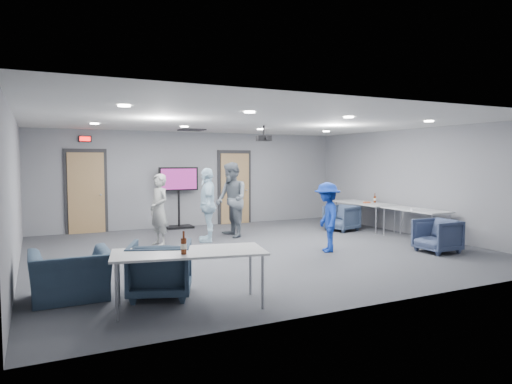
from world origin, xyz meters
name	(u,v)px	position (x,y,z in m)	size (l,w,h in m)	color
floor	(256,250)	(0.00, 0.00, 0.00)	(9.00, 9.00, 0.00)	#3D3F45
ceiling	(256,122)	(0.00, 0.00, 2.70)	(9.00, 9.00, 0.00)	silver
wall_back	(196,179)	(0.00, 4.00, 1.35)	(9.00, 0.02, 2.70)	slate
wall_front	(389,202)	(0.00, -4.00, 1.35)	(9.00, 0.02, 2.70)	slate
wall_left	(15,193)	(-4.50, 0.00, 1.35)	(0.02, 8.00, 2.70)	slate
wall_right	(416,182)	(4.50, 0.00, 1.35)	(0.02, 8.00, 2.70)	slate
door_left	(86,192)	(-3.00, 3.95, 1.07)	(1.06, 0.17, 2.24)	black
door_right	(235,188)	(1.20, 3.95, 1.07)	(1.06, 0.17, 2.24)	black
exit_sign	(85,139)	(-3.00, 3.93, 2.45)	(0.32, 0.08, 0.16)	black
hvac_diffuser	(192,130)	(-0.50, 2.80, 2.69)	(0.60, 0.60, 0.03)	black
downlights	(256,123)	(0.00, 0.00, 2.68)	(6.18, 3.78, 0.02)	white
person_a	(159,210)	(-1.72, 1.41, 0.80)	(0.58, 0.38, 1.60)	#939693
person_b	(231,200)	(0.16, 1.74, 0.93)	(0.90, 0.70, 1.86)	slate
person_c	(208,205)	(-0.58, 1.41, 0.86)	(1.01, 0.42, 1.73)	#C1E4F9
person_d	(327,217)	(1.25, -0.80, 0.72)	(0.93, 0.54, 1.45)	#17359B
chair_right_a	(342,218)	(3.22, 1.36, 0.35)	(0.74, 0.76, 0.69)	#334159
chair_right_c	(437,236)	(3.25, -1.86, 0.34)	(0.74, 0.76, 0.69)	#36415E
chair_front_a	(160,269)	(-2.66, -2.40, 0.39)	(0.83, 0.85, 0.78)	#314356
chair_front_b	(70,275)	(-3.80, -2.00, 0.33)	(1.03, 0.90, 0.67)	#374A5F
table_right_a	(364,204)	(4.00, 1.39, 0.69)	(0.79, 1.89, 0.73)	silver
table_right_b	(415,211)	(4.00, -0.51, 0.68)	(0.71, 1.70, 0.73)	silver
table_front_left	(189,254)	(-2.43, -3.00, 0.69)	(2.07, 1.18, 0.73)	silver
bottle_front	(184,246)	(-2.55, -3.16, 0.84)	(0.08, 0.08, 0.29)	#57230E
bottle_right	(375,199)	(4.25, 1.24, 0.83)	(0.07, 0.07, 0.27)	#57230E
snack_box	(367,202)	(3.96, 1.22, 0.75)	(0.17, 0.12, 0.04)	#BB552E
wrapper	(415,210)	(3.78, -0.72, 0.75)	(0.19, 0.13, 0.04)	silver
tv_stand	(179,194)	(-0.59, 3.75, 0.97)	(1.11, 0.53, 1.71)	black
projector	(264,138)	(0.53, 0.70, 2.41)	(0.37, 0.34, 0.35)	black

